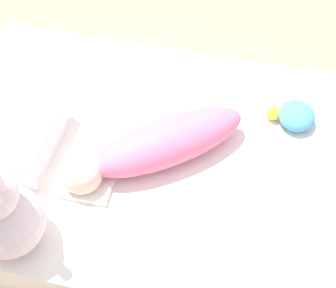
% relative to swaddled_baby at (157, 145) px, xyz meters
% --- Properties ---
extents(ground_plane, '(12.00, 12.00, 0.00)m').
position_rel_swaddled_baby_xyz_m(ground_plane, '(-0.02, -0.02, -0.25)').
color(ground_plane, '#9E8466').
extents(bed_mattress, '(1.54, 0.96, 0.18)m').
position_rel_swaddled_baby_xyz_m(bed_mattress, '(-0.02, -0.02, -0.16)').
color(bed_mattress, white).
rests_on(bed_mattress, ground_plane).
extents(burp_cloth, '(0.17, 0.22, 0.02)m').
position_rel_swaddled_baby_xyz_m(burp_cloth, '(0.19, 0.10, -0.06)').
color(burp_cloth, white).
rests_on(burp_cloth, bed_mattress).
extents(swaddled_baby, '(0.54, 0.45, 0.14)m').
position_rel_swaddled_baby_xyz_m(swaddled_baby, '(0.00, 0.00, 0.00)').
color(swaddled_baby, pink).
rests_on(swaddled_baby, bed_mattress).
extents(bunny_plush, '(0.20, 0.20, 0.40)m').
position_rel_swaddled_baby_xyz_m(bunny_plush, '(0.33, 0.36, 0.07)').
color(bunny_plush, silver).
rests_on(bunny_plush, bed_mattress).
extents(turtle_plush, '(0.16, 0.13, 0.07)m').
position_rel_swaddled_baby_xyz_m(turtle_plush, '(-0.41, -0.24, -0.03)').
color(turtle_plush, '#4C99C6').
rests_on(turtle_plush, bed_mattress).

